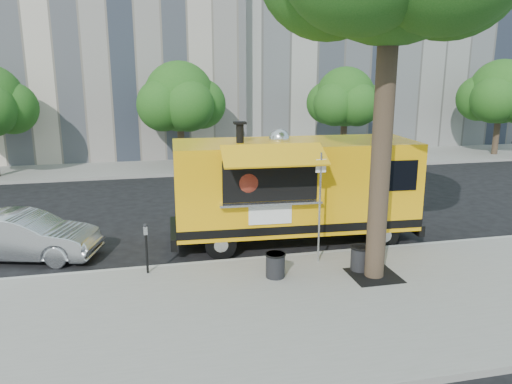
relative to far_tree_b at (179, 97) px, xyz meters
The scene contains 15 objects.
ground 13.30m from the far_tree_b, 85.50° to the right, with size 120.00×120.00×0.00m, color black.
sidewalk 17.15m from the far_tree_b, 86.57° to the right, with size 60.00×6.00×0.15m, color gray.
curb 14.17m from the far_tree_b, 85.80° to the right, with size 60.00×0.14×0.16m, color #999993.
far_sidewalk 3.97m from the far_tree_b, 38.66° to the left, with size 60.00×5.00×0.15m, color gray.
building_mid 17.70m from the far_tree_b, 38.39° to the left, with size 20.00×14.00×20.00m, color #9A9690.
tree_well 16.33m from the far_tree_b, 76.92° to the right, with size 1.20×1.20×0.02m, color black.
far_tree_b is the anchor object (origin of this frame).
far_tree_c 9.01m from the far_tree_b, ahead, with size 3.24×3.24×5.21m.
far_tree_d 19.00m from the far_tree_b, ahead, with size 3.78×3.78×5.64m.
sign_post 14.61m from the far_tree_b, 79.85° to the right, with size 0.28×0.06×3.00m.
parking_meter 14.48m from the far_tree_b, 98.10° to the right, with size 0.11×0.11×1.33m.
food_truck 12.65m from the far_tree_b, 78.71° to the right, with size 7.66×3.69×3.74m.
sedan 13.42m from the far_tree_b, 114.26° to the right, with size 1.43×4.10×1.35m, color #A7A8AE.
trash_bin_left 15.81m from the far_tree_b, 77.27° to the right, with size 0.54×0.54×0.65m.
trash_bin_right 15.42m from the far_tree_b, 85.66° to the right, with size 0.52×0.52×0.63m.
Camera 1 is at (-2.93, -13.62, 5.28)m, focal length 35.00 mm.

